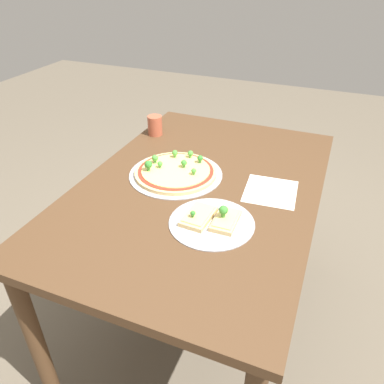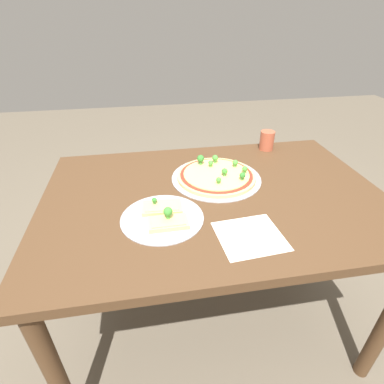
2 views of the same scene
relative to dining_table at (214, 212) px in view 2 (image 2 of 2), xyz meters
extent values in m
plane|color=brown|center=(0.00, 0.00, -0.68)|extent=(8.00, 8.00, 0.00)
cube|color=#4C331E|center=(0.00, 0.00, 0.07)|extent=(1.35, 0.91, 0.04)
cylinder|color=#4C331E|center=(-0.61, -0.40, -0.31)|extent=(0.06, 0.06, 0.73)
cylinder|color=#4C331E|center=(-0.61, 0.40, -0.31)|extent=(0.06, 0.06, 0.73)
cylinder|color=#4C331E|center=(0.61, 0.40, -0.31)|extent=(0.06, 0.06, 0.73)
cylinder|color=#A3A3A8|center=(0.03, 0.12, 0.09)|extent=(0.39, 0.39, 0.00)
cylinder|color=#DBB775|center=(0.03, 0.12, 0.10)|extent=(0.34, 0.34, 0.01)
cylinder|color=#A82D1E|center=(0.03, 0.12, 0.11)|extent=(0.31, 0.31, 0.00)
cylinder|color=#EACC75|center=(0.03, 0.12, 0.11)|extent=(0.28, 0.28, 0.00)
sphere|color=#479338|center=(0.02, 0.04, 0.13)|extent=(0.02, 0.02, 0.02)
cylinder|color=#51973E|center=(0.02, 0.04, 0.12)|extent=(0.01, 0.01, 0.01)
sphere|color=#337A2D|center=(0.13, 0.05, 0.14)|extent=(0.02, 0.02, 0.02)
cylinder|color=#3F8136|center=(0.13, 0.05, 0.12)|extent=(0.01, 0.01, 0.01)
sphere|color=#337A2D|center=(-0.02, 0.22, 0.14)|extent=(0.03, 0.03, 0.03)
cylinder|color=#3F8136|center=(-0.02, 0.22, 0.12)|extent=(0.01, 0.01, 0.01)
sphere|color=#479338|center=(0.05, 0.22, 0.14)|extent=(0.03, 0.03, 0.03)
cylinder|color=#51973E|center=(0.05, 0.22, 0.12)|extent=(0.01, 0.01, 0.01)
sphere|color=#479338|center=(0.13, 0.17, 0.14)|extent=(0.02, 0.02, 0.02)
cylinder|color=#51973E|center=(0.13, 0.17, 0.12)|extent=(0.01, 0.01, 0.01)
sphere|color=#3D8933|center=(0.06, 0.10, 0.14)|extent=(0.03, 0.03, 0.03)
cylinder|color=#488E3A|center=(0.06, 0.10, 0.12)|extent=(0.01, 0.01, 0.01)
sphere|color=#479338|center=(0.02, 0.19, 0.14)|extent=(0.02, 0.02, 0.02)
cylinder|color=#51973E|center=(0.02, 0.19, 0.12)|extent=(0.01, 0.01, 0.01)
sphere|color=#479338|center=(0.15, 0.10, 0.14)|extent=(0.02, 0.02, 0.02)
cylinder|color=#51973E|center=(0.15, 0.10, 0.12)|extent=(0.01, 0.01, 0.01)
cylinder|color=#A3A3A8|center=(-0.22, -0.13, 0.09)|extent=(0.29, 0.29, 0.00)
cube|color=#DBB775|center=(-0.20, -0.17, 0.10)|extent=(0.14, 0.08, 0.02)
cube|color=#EACC75|center=(-0.20, -0.17, 0.11)|extent=(0.11, 0.07, 0.00)
sphere|color=#3D8933|center=(-0.20, -0.16, 0.14)|extent=(0.03, 0.03, 0.03)
cylinder|color=#488E3A|center=(-0.20, -0.16, 0.12)|extent=(0.01, 0.01, 0.01)
cube|color=#DBB775|center=(-0.22, -0.08, 0.10)|extent=(0.15, 0.10, 0.02)
cube|color=#EACC75|center=(-0.22, -0.08, 0.11)|extent=(0.13, 0.08, 0.00)
sphere|color=#337A2D|center=(-0.24, -0.07, 0.13)|extent=(0.02, 0.02, 0.02)
cylinder|color=#3F8136|center=(-0.24, -0.07, 0.12)|extent=(0.01, 0.01, 0.01)
cylinder|color=#AD5138|center=(0.36, 0.38, 0.14)|extent=(0.07, 0.07, 0.10)
cube|color=silver|center=(0.05, -0.27, 0.09)|extent=(0.22, 0.21, 0.00)
camera|label=1|loc=(-1.18, -0.45, 0.87)|focal=35.00mm
camera|label=2|loc=(-0.26, -0.98, 0.73)|focal=28.00mm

